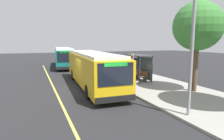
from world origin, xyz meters
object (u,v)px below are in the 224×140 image
Objects in this scene: transit_bus_main at (92,68)px; waiting_bench at (141,76)px; transit_bus_second at (64,57)px; pedestrian_commuter at (121,72)px; route_sign_post at (132,65)px.

transit_bus_main is 4.98m from waiting_bench.
transit_bus_main is 7.50× the size of waiting_bench.
transit_bus_second is 7.31× the size of waiting_bench.
waiting_bench is at bearing 88.63° from pedestrian_commuter.
transit_bus_second and route_sign_post have the same top height.
transit_bus_main is at bearing -91.69° from pedestrian_commuter.
transit_bus_main is 1.03× the size of transit_bus_second.
transit_bus_second is 15.64m from waiting_bench.
waiting_bench is at bearing 133.53° from route_sign_post.
route_sign_post reaches higher than pedestrian_commuter.
transit_bus_second is at bearing -168.90° from pedestrian_commuter.
route_sign_post is (2.06, -2.16, 1.32)m from waiting_bench.
waiting_bench is 2.26m from pedestrian_commuter.
waiting_bench is at bearing 88.45° from transit_bus_main.
pedestrian_commuter is at bearing 88.31° from transit_bus_main.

